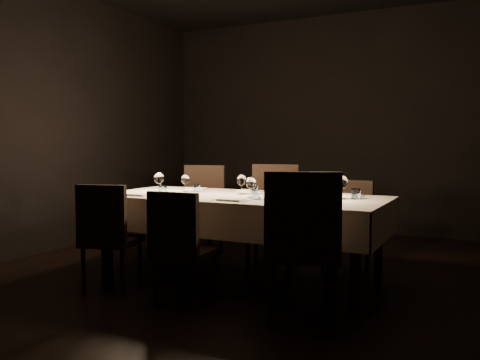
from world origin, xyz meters
The scene contains 14 objects.
room centered at (0.00, 0.00, 1.50)m, with size 5.01×6.01×3.01m.
dining_table centered at (0.00, 0.00, 0.69)m, with size 2.52×1.12×0.76m.
chair_near_left centered at (-0.86, -0.74, 0.49)m, with size 0.52×0.52×0.89m.
place_setting_near_left centered at (-0.77, -0.22, 0.84)m, with size 0.35×0.41×0.19m.
chair_near_center centered at (-0.10, -0.82, 0.48)m, with size 0.43×0.43×0.87m.
place_setting_near_center centered at (0.17, -0.22, 0.83)m, with size 0.31×0.40×0.18m.
chair_near_right centered at (0.84, -0.77, 0.56)m, with size 0.64×0.64×1.04m.
place_setting_near_right centered at (0.81, -0.22, 0.83)m, with size 0.32×0.40×0.17m.
chair_far_left centered at (-0.89, 0.83, 0.54)m, with size 0.55×0.55×0.98m.
place_setting_far_left centered at (-0.64, 0.22, 0.82)m, with size 0.30×0.39×0.16m.
chair_far_center centered at (-0.01, 0.78, 0.55)m, with size 0.57×0.57×1.01m.
place_setting_far_center centered at (-0.04, 0.22, 0.83)m, with size 0.34×0.40×0.18m.
chair_far_right centered at (0.76, 0.81, 0.48)m, with size 0.42×0.42×0.87m.
place_setting_far_right centered at (0.88, 0.22, 0.84)m, with size 0.35×0.41×0.19m.
Camera 1 is at (1.97, -3.96, 1.21)m, focal length 38.00 mm.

